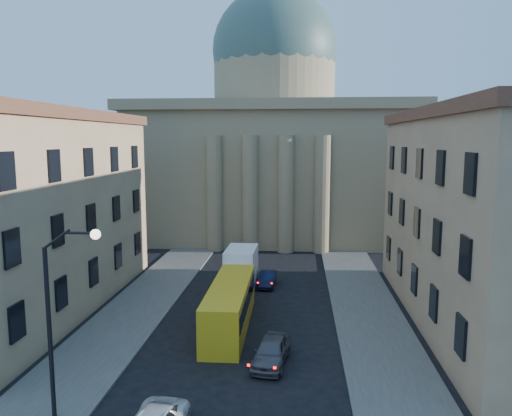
{
  "coord_description": "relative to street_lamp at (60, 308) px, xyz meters",
  "views": [
    {
      "loc": [
        3.39,
        -12.18,
        12.64
      ],
      "look_at": [
        0.62,
        20.07,
        8.12
      ],
      "focal_mm": 35.0,
      "sensor_mm": 36.0,
      "label": 1
    }
  ],
  "objects": [
    {
      "name": "sidewalk_left",
      "position": [
        -1.53,
        10.0,
        -5.21
      ],
      "size": [
        5.0,
        60.0,
        0.15
      ],
      "primitive_type": "cube",
      "color": "#4E4C47",
      "rests_on": "ground"
    },
    {
      "name": "sidewalk_right",
      "position": [
        15.47,
        10.0,
        -5.21
      ],
      "size": [
        5.0,
        60.0,
        0.15
      ],
      "primitive_type": "cube",
      "color": "#4E4C47",
      "rests_on": "ground"
    },
    {
      "name": "church",
      "position": [
        6.97,
        47.47,
        6.59
      ],
      "size": [
        68.02,
        28.76,
        36.6
      ],
      "color": "#8C7C56",
      "rests_on": "ground"
    },
    {
      "name": "car_right_distant",
      "position": [
        7.77,
        21.57,
        -4.66
      ],
      "size": [
        1.47,
        3.83,
        1.24
      ],
      "primitive_type": "imported",
      "rotation": [
        0.0,
        0.0,
        -0.04
      ],
      "color": "black",
      "rests_on": "ground"
    },
    {
      "name": "car_right_far",
      "position": [
        8.93,
        6.52,
        -4.54
      ],
      "size": [
        2.34,
        4.59,
        1.5
      ],
      "primitive_type": "imported",
      "rotation": [
        0.0,
        0.0,
        -0.13
      ],
      "color": "#4F4E54",
      "rests_on": "ground"
    },
    {
      "name": "street_lamp",
      "position": [
        0.0,
        0.0,
        0.0
      ],
      "size": [
        2.62,
        0.44,
        8.83
      ],
      "color": "black",
      "rests_on": "ground"
    },
    {
      "name": "city_bus",
      "position": [
        5.86,
        11.73,
        -3.67
      ],
      "size": [
        2.56,
        10.69,
        3.01
      ],
      "rotation": [
        0.0,
        0.0,
        0.01
      ],
      "color": "gold",
      "rests_on": "ground"
    },
    {
      "name": "building_left",
      "position": [
        -10.03,
        14.0,
        2.14
      ],
      "size": [
        11.6,
        26.6,
        14.7
      ],
      "color": "tan",
      "rests_on": "ground"
    },
    {
      "name": "box_truck",
      "position": [
        5.55,
        20.12,
        -3.68
      ],
      "size": [
        2.56,
        6.24,
        3.4
      ],
      "rotation": [
        0.0,
        0.0,
        -0.02
      ],
      "color": "white",
      "rests_on": "ground"
    },
    {
      "name": "building_right",
      "position": [
        23.97,
        14.0,
        2.14
      ],
      "size": [
        11.6,
        26.6,
        14.7
      ],
      "color": "tan",
      "rests_on": "ground"
    }
  ]
}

